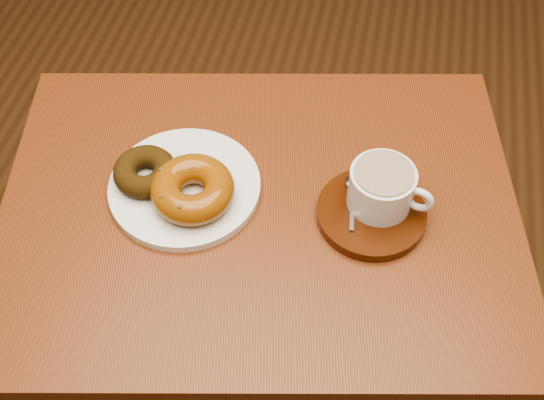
% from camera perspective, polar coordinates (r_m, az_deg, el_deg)
% --- Properties ---
extents(cafe_table, '(0.90, 0.74, 0.75)m').
position_cam_1_polar(cafe_table, '(1.15, -0.98, -4.09)').
color(cafe_table, brown).
rests_on(cafe_table, ground).
extents(donut_plate, '(0.25, 0.25, 0.01)m').
position_cam_1_polar(donut_plate, '(1.07, -7.31, 1.10)').
color(donut_plate, white).
rests_on(donut_plate, cafe_table).
extents(donut_cinnamon, '(0.13, 0.13, 0.04)m').
position_cam_1_polar(donut_cinnamon, '(1.07, -10.57, 2.36)').
color(donut_cinnamon, '#37230B').
rests_on(donut_cinnamon, donut_plate).
extents(donut_caramel, '(0.15, 0.15, 0.05)m').
position_cam_1_polar(donut_caramel, '(1.03, -6.66, 0.91)').
color(donut_caramel, '#88490E').
rests_on(donut_caramel, donut_plate).
extents(saucer, '(0.17, 0.17, 0.02)m').
position_cam_1_polar(saucer, '(1.04, 8.29, -1.12)').
color(saucer, '#391607').
rests_on(saucer, cafe_table).
extents(coffee_cup, '(0.13, 0.10, 0.07)m').
position_cam_1_polar(coffee_cup, '(1.02, 9.24, 1.03)').
color(coffee_cup, white).
rests_on(coffee_cup, saucer).
extents(teaspoon, '(0.03, 0.11, 0.01)m').
position_cam_1_polar(teaspoon, '(1.05, 6.77, 1.16)').
color(teaspoon, silver).
rests_on(teaspoon, saucer).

